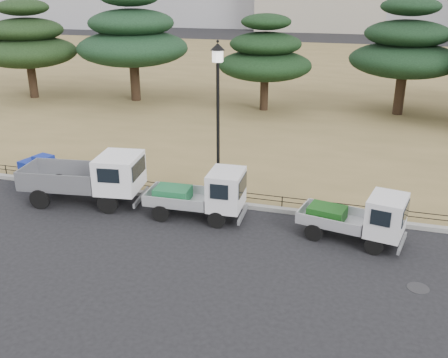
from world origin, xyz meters
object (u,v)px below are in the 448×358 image
(truck_kei_front, at_px, (203,194))
(truck_kei_rear, at_px, (360,217))
(truck_large, at_px, (90,176))
(street_lamp, at_px, (218,97))
(tarp_pile, at_px, (41,168))

(truck_kei_front, height_order, truck_kei_rear, truck_kei_front)
(truck_large, height_order, street_lamp, street_lamp)
(truck_large, height_order, truck_kei_front, truck_large)
(truck_large, relative_size, tarp_pile, 2.68)
(truck_kei_front, xyz_separation_m, tarp_pile, (-7.72, 1.52, -0.35))
(truck_large, bearing_deg, street_lamp, 10.61)
(truck_large, height_order, tarp_pile, truck_large)
(truck_large, relative_size, street_lamp, 0.81)
(street_lamp, relative_size, tarp_pile, 3.31)
(street_lamp, distance_m, tarp_pile, 8.56)
(truck_kei_front, relative_size, truck_kei_rear, 1.01)
(street_lamp, bearing_deg, tarp_pile, -179.91)
(truck_kei_rear, xyz_separation_m, street_lamp, (-5.26, 1.79, 3.19))
(truck_large, distance_m, truck_kei_front, 4.49)
(tarp_pile, bearing_deg, truck_kei_rear, -7.75)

